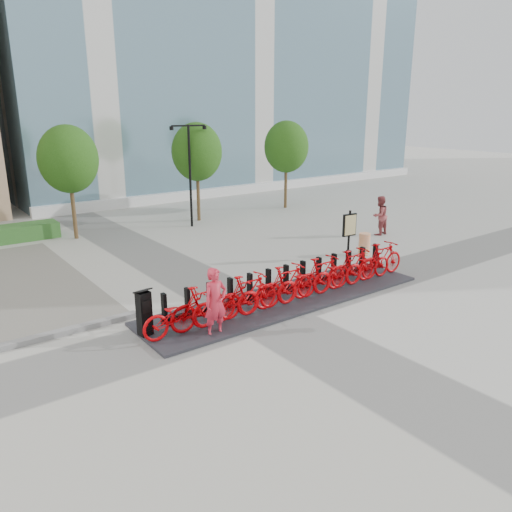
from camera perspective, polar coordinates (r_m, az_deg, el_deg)
ground at (r=14.65m, az=0.36°, el=-6.51°), size 120.00×120.00×0.00m
glass_building at (r=43.37m, az=-6.07°, el=24.70°), size 32.00×16.00×24.00m
tree_1 at (r=23.81m, az=-20.66°, el=10.30°), size 2.60×2.60×5.10m
tree_2 at (r=26.37m, az=-6.78°, el=11.72°), size 2.60×2.60×5.10m
tree_3 at (r=29.81m, az=3.48°, el=12.33°), size 2.60×2.60×5.10m
streetlamp at (r=25.05m, az=-7.59°, el=10.40°), size 2.00×0.20×5.00m
dock_pad at (r=15.61m, az=3.53°, el=-4.91°), size 9.60×2.40×0.08m
dock_rail_posts at (r=16.04m, az=3.61°, el=-2.54°), size 8.74×0.50×0.85m
bike_0 at (r=13.09m, az=-8.70°, el=-6.61°), size 2.09×0.73×1.10m
bike_1 at (r=13.39m, az=-5.98°, el=-5.69°), size 2.03×0.57×1.22m
bike_2 at (r=13.76m, az=-3.39°, el=-5.27°), size 2.09×0.73×1.10m
bike_3 at (r=14.12m, az=-0.95°, el=-4.41°), size 2.03×0.57×1.22m
bike_4 at (r=14.54m, az=1.37°, el=-4.03°), size 2.09×0.73×1.10m
bike_5 at (r=14.95m, az=3.55°, el=-3.23°), size 2.03×0.57×1.22m
bike_6 at (r=15.42m, az=5.60°, el=-2.89°), size 2.09×0.73×1.10m
bike_7 at (r=15.87m, az=7.54°, el=-2.16°), size 2.03×0.57×1.22m
bike_8 at (r=16.37m, az=9.35°, el=-1.87°), size 2.09×0.73×1.10m
bike_9 at (r=16.86m, az=11.07°, el=-1.21°), size 2.03×0.57×1.22m
bike_10 at (r=17.40m, az=12.67°, el=-0.96°), size 2.09×0.73×1.10m
bike_11 at (r=17.91m, az=14.19°, el=-0.36°), size 2.03×0.57×1.22m
kiosk at (r=13.20m, az=-12.66°, el=-6.31°), size 0.44×0.38×1.30m
worker_red at (r=12.94m, az=-4.65°, el=-5.32°), size 0.70×0.48×1.86m
pedestrian at (r=24.14m, az=13.95°, el=4.51°), size 0.94×0.76×1.84m
construction_barrel at (r=20.74m, az=12.28°, el=1.35°), size 0.57×0.57×0.89m
map_sign at (r=19.86m, az=10.63°, el=3.28°), size 0.64×0.16×1.94m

